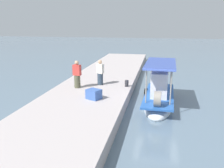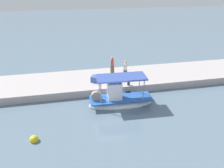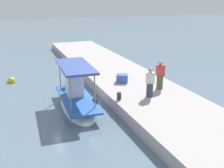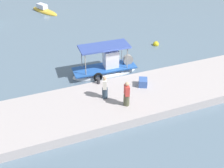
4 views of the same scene
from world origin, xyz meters
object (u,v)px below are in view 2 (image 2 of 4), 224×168
object	(u,v)px
main_fishing_boat	(120,99)
cargo_crate	(95,79)
fisherman_by_crate	(125,70)
fisherman_near_bollard	(112,66)
mooring_bollard	(129,83)
marker_buoy	(34,139)

from	to	relation	value
main_fishing_boat	cargo_crate	distance (m)	3.83
main_fishing_boat	fisherman_by_crate	bearing A→B (deg)	-110.81
main_fishing_boat	fisherman_near_bollard	bearing A→B (deg)	-95.04
mooring_bollard	cargo_crate	world-z (taller)	cargo_crate
cargo_crate	fisherman_near_bollard	bearing A→B (deg)	-140.85
fisherman_near_bollard	marker_buoy	distance (m)	10.89
fisherman_by_crate	marker_buoy	bearing A→B (deg)	42.36
fisherman_by_crate	mooring_bollard	world-z (taller)	fisherman_by_crate
fisherman_by_crate	main_fishing_boat	bearing A→B (deg)	69.19
fisherman_by_crate	marker_buoy	size ratio (longest dim) A/B	2.93
main_fishing_boat	fisherman_by_crate	size ratio (longest dim) A/B	3.19
main_fishing_boat	cargo_crate	world-z (taller)	main_fishing_boat
marker_buoy	mooring_bollard	bearing A→B (deg)	-145.14
fisherman_by_crate	mooring_bollard	distance (m)	1.88
cargo_crate	mooring_bollard	bearing A→B (deg)	153.96
main_fishing_boat	fisherman_by_crate	world-z (taller)	main_fishing_boat
mooring_bollard	marker_buoy	bearing A→B (deg)	34.86
cargo_crate	marker_buoy	distance (m)	8.34
fisherman_by_crate	marker_buoy	world-z (taller)	fisherman_by_crate
main_fishing_boat	marker_buoy	distance (m)	7.18
mooring_bollard	main_fishing_boat	bearing A→B (deg)	57.50
cargo_crate	marker_buoy	world-z (taller)	cargo_crate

